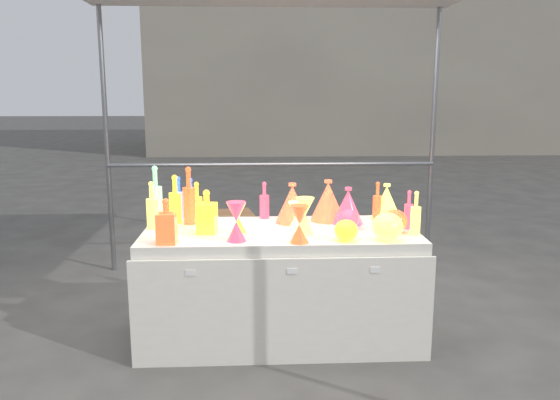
{
  "coord_description": "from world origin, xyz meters",
  "views": [
    {
      "loc": [
        -0.17,
        -3.52,
        1.63
      ],
      "look_at": [
        0.0,
        0.0,
        0.95
      ],
      "focal_mm": 35.0,
      "sensor_mm": 36.0,
      "label": 1
    }
  ],
  "objects_px": {
    "display_table": "(280,284)",
    "bottle_0": "(197,202)",
    "lampshade_0": "(292,203)",
    "cardboard_box_closed": "(225,232)",
    "hourglass_0": "(299,224)",
    "decanter_0": "(207,212)",
    "globe_0": "(346,232)"
  },
  "relations": [
    {
      "from": "bottle_0",
      "to": "lampshade_0",
      "type": "height_order",
      "value": "bottle_0"
    },
    {
      "from": "hourglass_0",
      "to": "lampshade_0",
      "type": "bearing_deg",
      "value": 90.43
    },
    {
      "from": "display_table",
      "to": "lampshade_0",
      "type": "height_order",
      "value": "lampshade_0"
    },
    {
      "from": "bottle_0",
      "to": "hourglass_0",
      "type": "relative_size",
      "value": 1.25
    },
    {
      "from": "hourglass_0",
      "to": "display_table",
      "type": "bearing_deg",
      "value": 107.06
    },
    {
      "from": "decanter_0",
      "to": "bottle_0",
      "type": "bearing_deg",
      "value": 115.71
    },
    {
      "from": "decanter_0",
      "to": "lampshade_0",
      "type": "height_order",
      "value": "decanter_0"
    },
    {
      "from": "cardboard_box_closed",
      "to": "hourglass_0",
      "type": "bearing_deg",
      "value": -87.32
    },
    {
      "from": "display_table",
      "to": "bottle_0",
      "type": "xyz_separation_m",
      "value": [
        -0.57,
        0.24,
        0.52
      ]
    },
    {
      "from": "display_table",
      "to": "cardboard_box_closed",
      "type": "height_order",
      "value": "display_table"
    },
    {
      "from": "lampshade_0",
      "to": "cardboard_box_closed",
      "type": "bearing_deg",
      "value": 102.27
    },
    {
      "from": "display_table",
      "to": "bottle_0",
      "type": "height_order",
      "value": "bottle_0"
    },
    {
      "from": "hourglass_0",
      "to": "decanter_0",
      "type": "bearing_deg",
      "value": 155.23
    },
    {
      "from": "hourglass_0",
      "to": "globe_0",
      "type": "bearing_deg",
      "value": 5.9
    },
    {
      "from": "cardboard_box_closed",
      "to": "hourglass_0",
      "type": "xyz_separation_m",
      "value": [
        0.58,
        -2.41,
        0.66
      ]
    },
    {
      "from": "decanter_0",
      "to": "globe_0",
      "type": "xyz_separation_m",
      "value": [
        0.87,
        -0.24,
        -0.08
      ]
    },
    {
      "from": "display_table",
      "to": "lampshade_0",
      "type": "distance_m",
      "value": 0.56
    },
    {
      "from": "decanter_0",
      "to": "lampshade_0",
      "type": "xyz_separation_m",
      "value": [
        0.57,
        0.27,
        -0.0
      ]
    },
    {
      "from": "cardboard_box_closed",
      "to": "globe_0",
      "type": "xyz_separation_m",
      "value": [
        0.87,
        -2.38,
        0.6
      ]
    },
    {
      "from": "bottle_0",
      "to": "decanter_0",
      "type": "xyz_separation_m",
      "value": [
        0.09,
        -0.3,
        -0.0
      ]
    },
    {
      "from": "globe_0",
      "to": "hourglass_0",
      "type": "bearing_deg",
      "value": -174.1
    },
    {
      "from": "hourglass_0",
      "to": "cardboard_box_closed",
      "type": "bearing_deg",
      "value": 103.51
    },
    {
      "from": "bottle_0",
      "to": "hourglass_0",
      "type": "distance_m",
      "value": 0.87
    },
    {
      "from": "decanter_0",
      "to": "globe_0",
      "type": "distance_m",
      "value": 0.9
    },
    {
      "from": "globe_0",
      "to": "lampshade_0",
      "type": "bearing_deg",
      "value": 120.34
    },
    {
      "from": "cardboard_box_closed",
      "to": "bottle_0",
      "type": "height_order",
      "value": "bottle_0"
    },
    {
      "from": "cardboard_box_closed",
      "to": "globe_0",
      "type": "height_order",
      "value": "globe_0"
    },
    {
      "from": "hourglass_0",
      "to": "lampshade_0",
      "type": "xyz_separation_m",
      "value": [
        -0.0,
        0.53,
        0.02
      ]
    },
    {
      "from": "decanter_0",
      "to": "hourglass_0",
      "type": "bearing_deg",
      "value": -16.5
    },
    {
      "from": "globe_0",
      "to": "lampshade_0",
      "type": "relative_size",
      "value": 0.52
    },
    {
      "from": "bottle_0",
      "to": "globe_0",
      "type": "bearing_deg",
      "value": -28.99
    },
    {
      "from": "decanter_0",
      "to": "hourglass_0",
      "type": "relative_size",
      "value": 1.23
    }
  ]
}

